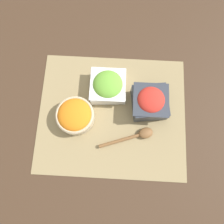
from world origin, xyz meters
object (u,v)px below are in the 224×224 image
(lettuce_bowl, at_px, (108,86))
(wooden_spoon, at_px, (137,136))
(tomato_bowl, at_px, (150,102))
(carrot_bowl, at_px, (75,115))

(lettuce_bowl, xyz_separation_m, wooden_spoon, (0.11, -0.17, -0.02))
(tomato_bowl, bearing_deg, carrot_bowl, -166.79)
(tomato_bowl, height_order, carrot_bowl, tomato_bowl)
(tomato_bowl, bearing_deg, lettuce_bowl, 159.89)
(carrot_bowl, height_order, wooden_spoon, carrot_bowl)
(lettuce_bowl, relative_size, carrot_bowl, 0.99)
(tomato_bowl, bearing_deg, wooden_spoon, -108.73)
(tomato_bowl, xyz_separation_m, lettuce_bowl, (-0.15, 0.06, -0.01))
(carrot_bowl, xyz_separation_m, wooden_spoon, (0.22, -0.06, -0.02))
(lettuce_bowl, distance_m, wooden_spoon, 0.21)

